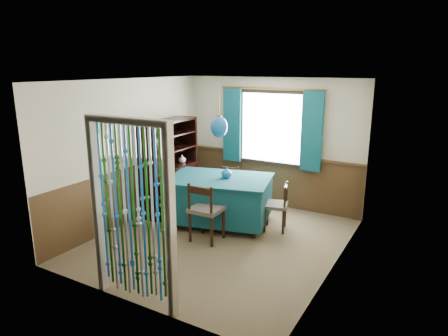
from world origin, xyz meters
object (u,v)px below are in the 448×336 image
Objects in this scene: dining_table at (219,198)px; chair_right at (277,205)px; vase_table at (227,173)px; vase_sideboard at (182,158)px; chair_far at (227,188)px; bowl_shelf at (164,150)px; chair_near at (206,210)px; sideboard at (169,180)px; chair_left at (163,194)px; pendant_lamp at (219,127)px.

dining_table reaches higher than chair_right.
vase_table reaches higher than chair_right.
chair_far is at bearing 11.77° from vase_sideboard.
vase_sideboard is at bearing 161.51° from vase_table.
dining_table is 2.36× the size of chair_far.
dining_table is 1.35m from bowl_shelf.
sideboard reaches higher than chair_near.
chair_left is 0.87× the size of pendant_lamp.
chair_far is at bearing 107.95° from pendant_lamp.
bowl_shelf is (-1.13, -0.08, 0.73)m from dining_table.
chair_far is at bearing 54.62° from chair_right.
vase_table reaches higher than chair_near.
bowl_shelf is 1.13× the size of vase_sideboard.
pendant_lamp is 1.45m from vase_sideboard.
sideboard is 1.81× the size of pendant_lamp.
chair_right is at bearing 14.07° from pendant_lamp.
bowl_shelf is at bearing 152.71° from chair_near.
pendant_lamp is at bearing -104.48° from dining_table.
chair_left is 0.46m from sideboard.
sideboard is at bearing 77.18° from chair_right.
chair_far is 1.12m from sideboard.
chair_far is 0.83m from vase_table.
chair_left is at bearing -163.40° from vase_table.
sideboard is at bearing 177.31° from vase_table.
chair_near is 1.61m from bowl_shelf.
vase_sideboard is at bearing 142.36° from dining_table.
pendant_lamp is at bearing 102.71° from chair_near.
pendant_lamp is at bearing 98.35° from chair_far.
vase_table is (0.10, 0.07, -0.79)m from pendant_lamp.
chair_near is 1.18× the size of chair_right.
pendant_lamp reaches higher than vase_table.
chair_far is (-0.22, 0.67, -0.03)m from dining_table.
vase_sideboard reaches higher than chair_right.
chair_near is at bearing -90.64° from dining_table.
sideboard is 9.84× the size of vase_table.
dining_table is at bearing 90.00° from pendant_lamp.
vase_table is 1.27m from bowl_shelf.
dining_table is 10.41× the size of bowl_shelf.
chair_far is 1.41m from bowl_shelf.
pendant_lamp is (-0.98, -0.25, 1.28)m from chair_right.
chair_right is at bearing 150.88° from chair_far.
chair_left is 4.73× the size of vase_table.
vase_sideboard is at bearing 136.20° from chair_near.
chair_left is at bearing -179.90° from dining_table.
bowl_shelf is at bearing 169.54° from dining_table.
chair_right is at bearing 8.77° from bowl_shelf.
bowl_shelf reaches higher than chair_left.
sideboard is at bearing 173.69° from pendant_lamp.
vase_table is at bearing 107.58° from chair_left.
pendant_lamp is at bearing -145.88° from vase_table.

